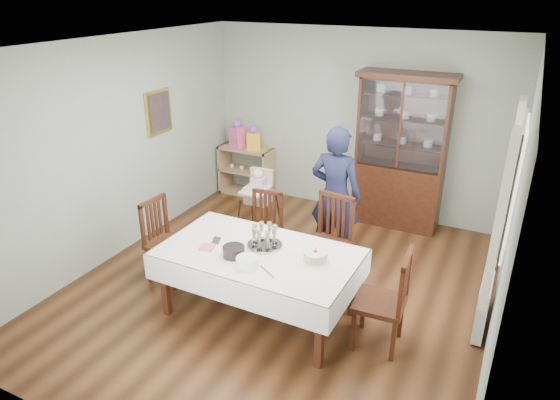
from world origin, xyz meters
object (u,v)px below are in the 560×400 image
Objects in this scene: china_cabinet at (401,150)px; champagne_tray at (265,240)px; chair_far_right at (326,258)px; birthday_cake at (315,257)px; chair_far_left at (263,243)px; chair_end_left at (169,256)px; gift_bag_pink at (237,135)px; high_chair at (259,211)px; woman at (335,195)px; gift_bag_orange at (254,139)px; sideboard at (246,171)px; chair_end_right at (380,318)px; dining_table at (259,283)px.

china_cabinet reaches higher than champagne_tray.
chair_far_right reaches higher than birthday_cake.
chair_far_left is at bearing 139.89° from birthday_cake.
chair_end_left is (-2.01, -2.65, -0.83)m from china_cabinet.
chair_far_right is 3.08m from gift_bag_pink.
gift_bag_pink reaches higher than high_chair.
champagne_tray is (-0.26, -1.35, -0.04)m from woman.
chair_far_right is 1.06× the size of chair_end_left.
gift_bag_orange reaches higher than high_chair.
china_cabinet reaches higher than gift_bag_pink.
champagne_tray is at bearing -56.59° from sideboard.
chair_end_right is 2.63× the size of gift_bag_orange.
high_chair is 2.12m from birthday_cake.
birthday_cake is at bearing -48.18° from high_chair.
sideboard is at bearing -135.32° from chair_end_right.
woman is (-1.00, 1.38, 0.56)m from chair_end_right.
woman is (0.74, 0.50, 0.60)m from chair_far_left.
chair_far_right reaches higher than chair_far_left.
gift_bag_orange is (-1.89, 1.34, 0.11)m from woman.
chair_far_left is 1.12m from champagne_tray.
chair_end_right is (1.74, -0.87, 0.03)m from chair_far_left.
champagne_tray is at bearing -108.44° from chair_far_right.
sideboard is at bearing 122.18° from dining_table.
chair_far_right is (-0.32, -1.90, -0.81)m from china_cabinet.
china_cabinet reaches higher than chair_far_right.
gift_bag_pink reaches higher than chair_end_right.
china_cabinet is at bearing 49.62° from chair_far_left.
high_chair is (-0.39, 0.60, 0.12)m from chair_far_left.
chair_end_left is at bearing -109.60° from high_chair.
dining_table is 2.05× the size of chair_end_left.
china_cabinet is at bearing -0.49° from sideboard.
woman reaches higher than sideboard.
woman is 2.58m from gift_bag_pink.
gift_bag_pink is (-1.93, 2.69, 0.17)m from champagne_tray.
china_cabinet is 2.34m from gift_bag_orange.
champagne_tray is (0.47, -0.84, 0.56)m from chair_far_left.
gift_bag_pink is (-1.93, 2.82, 0.61)m from dining_table.
birthday_cake is (2.37, -2.76, 0.41)m from sideboard.
gift_bag_pink is at bearing -133.78° from chair_end_right.
birthday_cake is 3.52m from gift_bag_orange.
chair_end_right is at bearing -40.37° from gift_bag_pink.
birthday_cake is (0.19, -0.83, 0.50)m from chair_far_right.
gift_bag_pink is at bearing 124.44° from dining_table.
chair_end_right is at bearing -43.24° from gift_bag_orange.
chair_far_right is at bearing -43.35° from gift_bag_orange.
chair_end_left is at bearing 178.46° from champagne_tray.
china_cabinet reaches higher than sideboard.
dining_table is at bearing -92.90° from chair_end_left.
woman is at bearing 26.71° from chair_far_left.
gift_bag_pink is at bearing 180.00° from gift_bag_orange.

